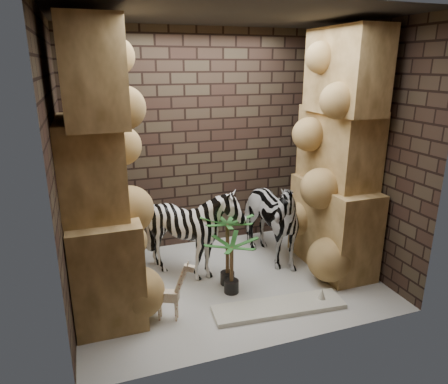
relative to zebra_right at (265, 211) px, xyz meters
name	(u,v)px	position (x,y,z in m)	size (l,w,h in m)	color
floor	(229,281)	(-0.65, -0.39, -0.70)	(3.50, 3.50, 0.00)	silver
ceiling	(230,14)	(-0.65, -0.39, 2.30)	(3.50, 3.50, 0.00)	#292724
wall_back	(199,142)	(-0.65, 0.86, 0.80)	(3.50, 3.50, 0.00)	#32201A
wall_front	(280,194)	(-0.65, -1.64, 0.80)	(3.50, 3.50, 0.00)	#32201A
wall_left	(60,175)	(-2.40, -0.39, 0.80)	(3.00, 3.00, 0.00)	#32201A
wall_right	(362,151)	(1.10, -0.39, 0.80)	(3.00, 3.00, 0.00)	#32201A
rock_pillar_left	(97,172)	(-2.05, -0.39, 0.80)	(0.68, 1.30, 3.00)	#E4BB74
rock_pillar_right	(339,153)	(0.77, -0.39, 0.80)	(0.58, 1.25, 3.00)	#E4BB74
zebra_right	(265,211)	(0.00, 0.00, 0.00)	(0.64, 1.18, 1.40)	white
zebra_left	(193,236)	(-1.01, -0.12, -0.16)	(0.96, 1.19, 1.08)	white
giraffe_toy	(167,290)	(-1.49, -0.89, -0.36)	(0.35, 0.12, 0.68)	#FFE8C2
palm_front	(227,251)	(-0.68, -0.43, -0.27)	(0.36, 0.36, 0.87)	#2D6225
palm_back	(232,266)	(-0.70, -0.63, -0.37)	(0.36, 0.36, 0.67)	#2D6225
surfboard	(279,307)	(-0.33, -1.12, -0.68)	(1.44, 0.35, 0.05)	silver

